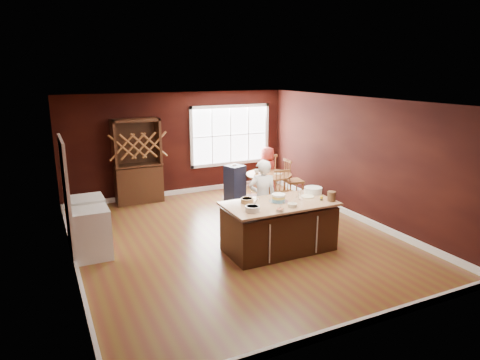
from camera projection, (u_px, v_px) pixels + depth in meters
name	position (u px, v px, depth m)	size (l,w,h in m)	color
room_shell	(234.00, 172.00, 8.18)	(7.00, 7.00, 7.00)	brown
window	(230.00, 135.00, 11.80)	(2.36, 0.10, 1.66)	white
doorway	(67.00, 200.00, 7.54)	(0.08, 1.26, 2.13)	white
kitchen_island	(279.00, 228.00, 7.87)	(2.03, 1.06, 0.92)	#322110
dining_table	(269.00, 182.00, 10.64)	(1.15, 1.15, 0.75)	olive
baker	(262.00, 198.00, 8.51)	(0.57, 0.37, 1.56)	white
layer_cake	(278.00, 198.00, 7.79)	(0.35, 0.35, 0.14)	white
bowl_blue	(253.00, 209.00, 7.25)	(0.25, 0.25, 0.10)	silver
bowl_yellow	(247.00, 201.00, 7.73)	(0.23, 0.23, 0.09)	#9D7844
bowl_pink	(280.00, 210.00, 7.26)	(0.14, 0.14, 0.05)	white
bowl_olive	(292.00, 205.00, 7.50)	(0.17, 0.17, 0.06)	beige
drinking_glass	(300.00, 196.00, 7.91)	(0.08, 0.08, 0.16)	silver
dinner_plate	(307.00, 196.00, 8.09)	(0.26, 0.26, 0.02)	beige
white_tub	(313.00, 190.00, 8.32)	(0.35, 0.35, 0.12)	white
stoneware_crock	(332.00, 196.00, 7.81)	(0.15, 0.15, 0.18)	brown
toy_figurine	(321.00, 198.00, 7.87)	(0.05, 0.05, 0.09)	yellow
rug	(268.00, 203.00, 10.77)	(2.13, 1.64, 0.01)	brown
chair_east	(294.00, 179.00, 10.96)	(0.45, 0.43, 1.07)	brown
chair_south	(284.00, 192.00, 9.97)	(0.42, 0.40, 0.99)	#9A5C30
chair_north	(266.00, 174.00, 11.47)	(0.46, 0.44, 1.09)	olive
seated_woman	(267.00, 172.00, 11.17)	(0.65, 0.42, 1.33)	#C33B34
high_chair	(235.00, 184.00, 10.64)	(0.41, 0.41, 1.01)	#161D38
toddler	(235.00, 172.00, 10.56)	(0.18, 0.14, 0.26)	#8CA5BF
table_plate	(278.00, 174.00, 10.57)	(0.20, 0.20, 0.01)	beige
table_cup	(257.00, 171.00, 10.64)	(0.13, 0.13, 0.10)	white
hutch	(138.00, 161.00, 10.59)	(1.15, 0.48, 2.10)	black
washer	(92.00, 233.00, 7.55)	(0.62, 0.60, 0.91)	silver
dryer	(87.00, 221.00, 8.10)	(0.65, 0.63, 0.94)	silver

